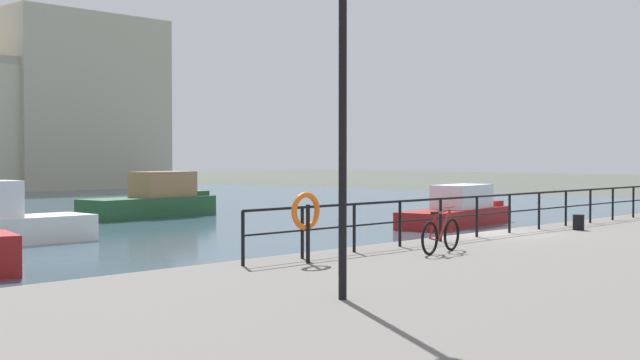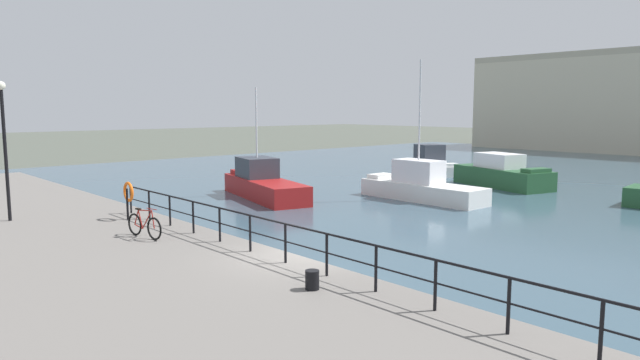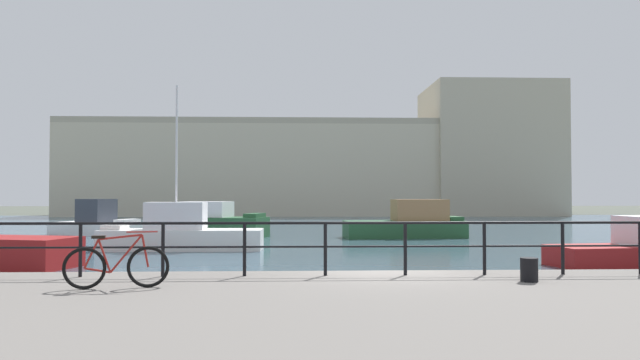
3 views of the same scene
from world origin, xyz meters
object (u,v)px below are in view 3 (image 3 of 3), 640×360
at_px(moored_harbor_tender, 180,233).
at_px(moored_small_launch, 97,223).
at_px(parked_bicycle, 116,266).
at_px(mooring_bollard, 529,270).
at_px(harbor_building, 365,166).
at_px(moored_blue_motorboat, 211,223).
at_px(moored_green_narrowboat, 409,223).

bearing_deg(moored_harbor_tender, moored_small_launch, -54.45).
relative_size(parked_bicycle, mooring_bollard, 3.99).
xyz_separation_m(moored_harbor_tender, parked_bicycle, (2.31, -17.05, 0.54)).
relative_size(harbor_building, moored_blue_motorboat, 8.50).
xyz_separation_m(moored_small_launch, mooring_bollard, (17.06, -27.04, 0.40)).
xyz_separation_m(moored_green_narrowboat, moored_harbor_tender, (-12.05, -7.24, -0.07)).
height_order(moored_blue_motorboat, parked_bicycle, moored_blue_motorboat).
distance_m(moored_small_launch, mooring_bollard, 31.98).
bearing_deg(moored_blue_motorboat, mooring_bollard, -52.30).
xyz_separation_m(moored_blue_motorboat, parked_bicycle, (2.09, -25.16, 0.49)).
xyz_separation_m(harbor_building, parked_bicycle, (-11.53, -63.03, -4.87)).
height_order(moored_green_narrowboat, moored_harbor_tender, moored_harbor_tender).
bearing_deg(harbor_building, parked_bicycle, -100.37).
distance_m(harbor_building, parked_bicycle, 64.26).
xyz_separation_m(harbor_building, moored_green_narrowboat, (-1.79, -38.74, -5.35)).
bearing_deg(parked_bicycle, moored_blue_motorboat, 85.71).
bearing_deg(harbor_building, moored_small_launch, -120.82).
bearing_deg(moored_small_launch, moored_green_narrowboat, 14.46).
distance_m(moored_harbor_tender, parked_bicycle, 17.21).
relative_size(moored_green_narrowboat, moored_harbor_tender, 0.95).
bearing_deg(moored_blue_motorboat, harbor_building, 86.77).
distance_m(harbor_building, moored_blue_motorboat, 40.60).
bearing_deg(harbor_building, moored_blue_motorboat, -109.78).
distance_m(harbor_building, moored_small_launch, 41.64).
bearing_deg(mooring_bollard, moored_harbor_tender, 120.55).
height_order(moored_blue_motorboat, moored_small_launch, moored_small_launch).
distance_m(harbor_building, moored_green_narrowboat, 39.15).
bearing_deg(moored_small_launch, parked_bicycle, -46.65).
height_order(harbor_building, parked_bicycle, harbor_building).
bearing_deg(moored_blue_motorboat, moored_harbor_tender, -75.00).
xyz_separation_m(moored_blue_motorboat, moored_green_narrowboat, (11.83, -0.87, 0.01)).
bearing_deg(moored_blue_motorboat, parked_bicycle, -68.70).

